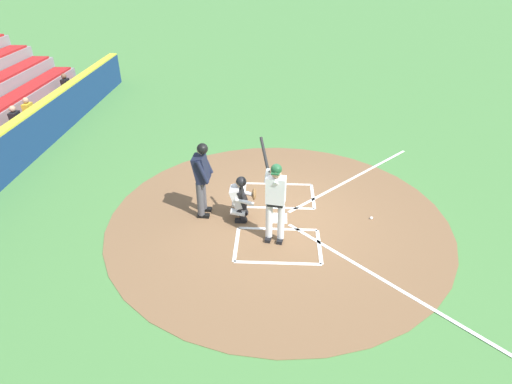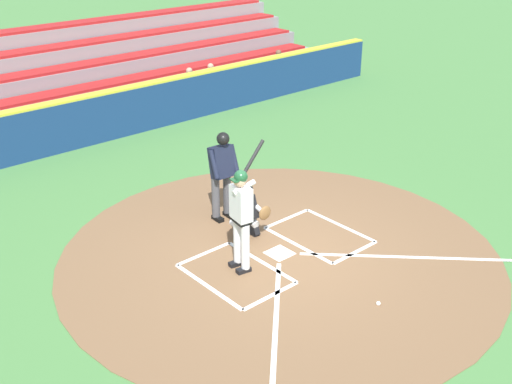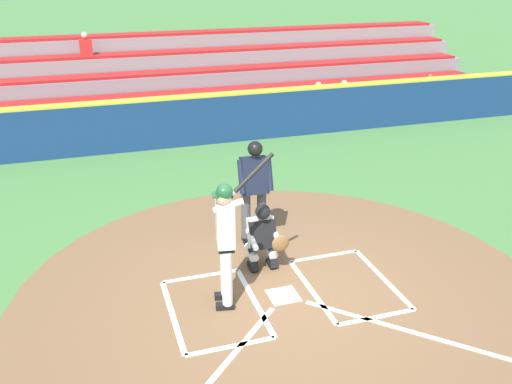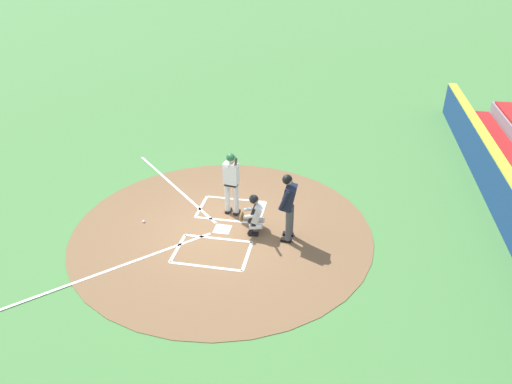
% 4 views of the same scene
% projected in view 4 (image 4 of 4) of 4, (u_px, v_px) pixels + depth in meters
% --- Properties ---
extents(ground_plane, '(120.00, 120.00, 0.00)m').
position_uv_depth(ground_plane, '(222.00, 230.00, 12.64)').
color(ground_plane, '#4C8442').
extents(dirt_circle, '(8.00, 8.00, 0.01)m').
position_uv_depth(dirt_circle, '(222.00, 229.00, 12.64)').
color(dirt_circle, brown).
rests_on(dirt_circle, ground).
extents(home_plate_and_chalk, '(7.93, 4.91, 0.01)m').
position_uv_depth(home_plate_and_chalk, '(191.00, 226.00, 12.78)').
color(home_plate_and_chalk, white).
rests_on(home_plate_and_chalk, dirt_circle).
extents(batter, '(1.02, 0.59, 2.13)m').
position_uv_depth(batter, '(231.00, 180.00, 12.81)').
color(batter, white).
rests_on(batter, ground).
extents(catcher, '(0.59, 0.60, 1.13)m').
position_uv_depth(catcher, '(254.00, 213.00, 12.24)').
color(catcher, black).
rests_on(catcher, ground).
extents(plate_umpire, '(0.59, 0.43, 1.86)m').
position_uv_depth(plate_umpire, '(289.00, 203.00, 11.74)').
color(plate_umpire, '#4C4C51').
rests_on(plate_umpire, ground).
extents(baseball, '(0.07, 0.07, 0.07)m').
position_uv_depth(baseball, '(144.00, 222.00, 12.92)').
color(baseball, white).
rests_on(baseball, ground).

